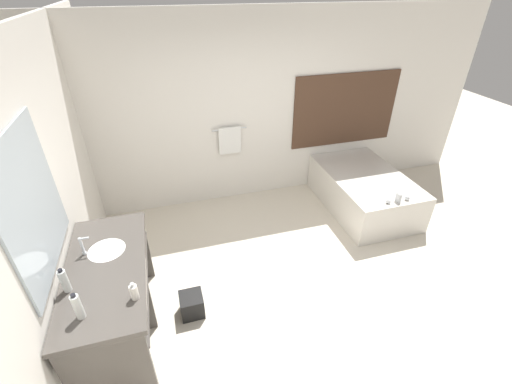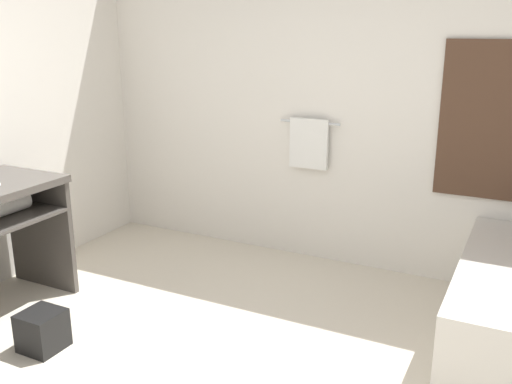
% 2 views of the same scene
% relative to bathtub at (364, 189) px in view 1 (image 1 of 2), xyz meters
% --- Properties ---
extents(ground_plane, '(16.00, 16.00, 0.00)m').
position_rel_bathtub_xyz_m(ground_plane, '(-1.53, -1.36, -0.30)').
color(ground_plane, beige).
rests_on(ground_plane, ground).
extents(wall_back_with_blinds, '(7.40, 0.13, 2.70)m').
position_rel_bathtub_xyz_m(wall_back_with_blinds, '(-1.48, 0.87, 1.04)').
color(wall_back_with_blinds, white).
rests_on(wall_back_with_blinds, ground_plane).
extents(wall_left_with_mirror, '(0.08, 7.40, 2.70)m').
position_rel_bathtub_xyz_m(wall_left_with_mirror, '(-3.76, -1.36, 1.05)').
color(wall_left_with_mirror, white).
rests_on(wall_left_with_mirror, ground_plane).
extents(vanity_counter, '(0.66, 1.48, 0.89)m').
position_rel_bathtub_xyz_m(vanity_counter, '(-3.39, -1.29, 0.35)').
color(vanity_counter, '#4C4742').
rests_on(vanity_counter, ground_plane).
extents(sink_faucet, '(0.09, 0.04, 0.18)m').
position_rel_bathtub_xyz_m(sink_faucet, '(-3.57, -1.08, 0.68)').
color(sink_faucet, silver).
rests_on(sink_faucet, vanity_counter).
extents(bathtub, '(1.05, 1.65, 0.67)m').
position_rel_bathtub_xyz_m(bathtub, '(0.00, 0.00, 0.00)').
color(bathtub, silver).
rests_on(bathtub, ground_plane).
extents(water_bottle_1, '(0.06, 0.06, 0.23)m').
position_rel_bathtub_xyz_m(water_bottle_1, '(-3.51, -1.79, 0.70)').
color(water_bottle_1, silver).
rests_on(water_bottle_1, vanity_counter).
extents(water_bottle_2, '(0.06, 0.06, 0.22)m').
position_rel_bathtub_xyz_m(water_bottle_2, '(-3.64, -1.50, 0.70)').
color(water_bottle_2, silver).
rests_on(water_bottle_2, vanity_counter).
extents(soap_dispenser, '(0.06, 0.06, 0.16)m').
position_rel_bathtub_xyz_m(soap_dispenser, '(-3.13, -1.72, 0.66)').
color(soap_dispenser, white).
rests_on(soap_dispenser, vanity_counter).
extents(waste_bin, '(0.24, 0.24, 0.24)m').
position_rel_bathtub_xyz_m(waste_bin, '(-2.72, -1.25, -0.18)').
color(waste_bin, black).
rests_on(waste_bin, ground_plane).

